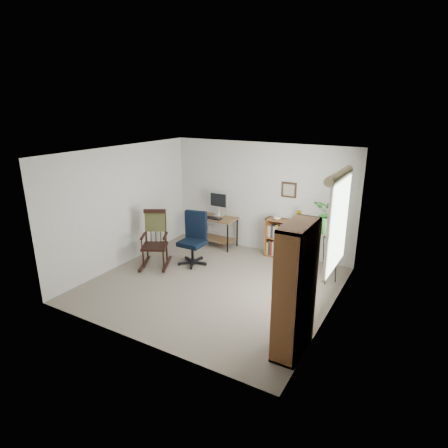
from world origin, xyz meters
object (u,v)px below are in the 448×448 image
Objects in this scene: office_chair at (192,239)px; tall_bookshelf at (295,290)px; rocking_chair at (154,239)px; desk at (216,232)px; low_bookshelf at (284,239)px.

tall_bookshelf is (2.76, -1.68, 0.35)m from office_chair.
office_chair is 0.94× the size of rocking_chair.
office_chair is 0.76m from rocking_chair.
desk is 1.16m from office_chair.
office_chair is (0.12, -1.13, 0.20)m from desk.
tall_bookshelf is (2.89, -2.81, 0.55)m from desk.
rocking_chair is at bearing -106.88° from desk.
rocking_chair is 2.71m from low_bookshelf.
rocking_chair is 1.38× the size of low_bookshelf.
low_bookshelf is at bearing 29.35° from office_chair.
tall_bookshelf reaches higher than low_bookshelf.
tall_bookshelf is at bearing -41.91° from office_chair.
office_chair is at bearing 148.77° from tall_bookshelf.
desk is 1.14× the size of low_bookshelf.
office_chair is at bearing 7.24° from rocking_chair.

